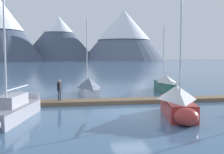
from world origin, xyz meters
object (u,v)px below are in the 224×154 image
at_px(sailboat_mid_dock_starboard, 178,102).
at_px(sailboat_second_berth, 10,112).
at_px(sailboat_far_berth, 165,83).
at_px(sailboat_mid_dock_port, 88,87).
at_px(person_on_dock, 59,89).

bearing_deg(sailboat_mid_dock_starboard, sailboat_second_berth, 176.05).
bearing_deg(sailboat_far_berth, sailboat_mid_dock_starboard, -109.43).
xyz_separation_m(sailboat_mid_dock_port, sailboat_far_berth, (8.60, 0.83, 0.06)).
distance_m(sailboat_far_berth, person_on_dock, 12.89).
xyz_separation_m(sailboat_mid_dock_starboard, sailboat_far_berth, (4.21, 11.93, -0.06)).
relative_size(sailboat_second_berth, sailboat_mid_dock_starboard, 0.93).
distance_m(sailboat_mid_dock_starboard, sailboat_far_berth, 12.65).
bearing_deg(sailboat_far_berth, sailboat_mid_dock_port, -174.51).
relative_size(sailboat_second_berth, sailboat_far_berth, 1.03).
distance_m(sailboat_second_berth, sailboat_mid_dock_port, 11.93).
bearing_deg(sailboat_mid_dock_starboard, sailboat_mid_dock_port, 111.57).
height_order(sailboat_second_berth, sailboat_mid_dock_port, sailboat_mid_dock_port).
relative_size(sailboat_second_berth, person_on_dock, 4.42).
bearing_deg(sailboat_mid_dock_starboard, person_on_dock, 139.93).
distance_m(sailboat_mid_dock_port, sailboat_mid_dock_starboard, 11.94).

